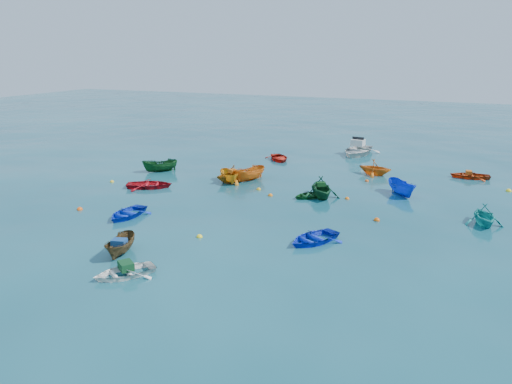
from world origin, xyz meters
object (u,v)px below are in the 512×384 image
at_px(dinghy_blue_sw, 127,217).
at_px(dinghy_white_near, 125,276).
at_px(dinghy_blue_se, 313,242).
at_px(motorboat_white, 357,154).

xyz_separation_m(dinghy_blue_sw, dinghy_white_near, (5.03, -6.88, 0.00)).
distance_m(dinghy_white_near, dinghy_blue_se, 9.88).
relative_size(dinghy_white_near, motorboat_white, 0.56).
xyz_separation_m(dinghy_blue_sw, motorboat_white, (8.99, 24.27, 0.00)).
bearing_deg(dinghy_blue_se, dinghy_blue_sw, -149.88).
distance_m(dinghy_white_near, motorboat_white, 31.39).
relative_size(dinghy_white_near, dinghy_blue_se, 0.88).
distance_m(dinghy_blue_sw, motorboat_white, 25.88).
bearing_deg(dinghy_white_near, dinghy_blue_se, 83.90).
distance_m(dinghy_blue_sw, dinghy_white_near, 8.52).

